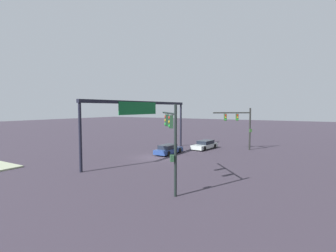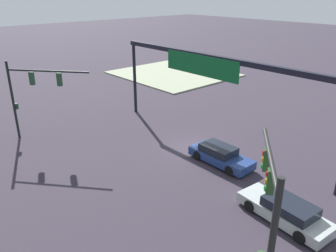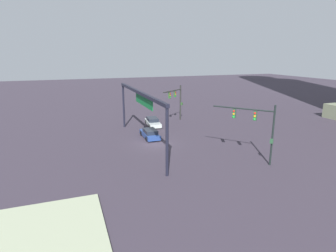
% 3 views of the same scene
% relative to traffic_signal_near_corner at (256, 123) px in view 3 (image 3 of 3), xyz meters
% --- Properties ---
extents(ground_plane, '(203.13, 203.13, 0.00)m').
position_rel_traffic_signal_near_corner_xyz_m(ground_plane, '(-9.48, -7.80, -4.17)').
color(ground_plane, '#332C38').
extents(traffic_signal_near_corner, '(5.20, 4.15, 6.13)m').
position_rel_traffic_signal_near_corner_xyz_m(traffic_signal_near_corner, '(0.00, 0.00, 0.00)').
color(traffic_signal_near_corner, black).
rests_on(traffic_signal_near_corner, ground).
extents(traffic_signal_opposite_side, '(3.41, 4.57, 5.86)m').
position_rel_traffic_signal_near_corner_xyz_m(traffic_signal_opposite_side, '(-19.90, -0.58, -0.29)').
color(traffic_signal_opposite_side, black).
rests_on(traffic_signal_opposite_side, ground).
extents(overhead_sign_gantry, '(19.51, 0.43, 6.68)m').
position_rel_traffic_signal_near_corner_xyz_m(overhead_sign_gantry, '(-9.25, -9.53, 1.42)').
color(overhead_sign_gantry, black).
rests_on(overhead_sign_gantry, ground).
extents(sedan_car_approaching, '(4.54, 1.86, 1.21)m').
position_rel_traffic_signal_near_corner_xyz_m(sedan_car_approaching, '(-12.07, -7.57, -3.59)').
color(sedan_car_approaching, navy).
rests_on(sedan_car_approaching, ground).
extents(sedan_car_waiting_far, '(5.00, 2.23, 1.21)m').
position_rel_traffic_signal_near_corner_xyz_m(sedan_car_waiting_far, '(-18.29, -5.24, -3.59)').
color(sedan_car_waiting_far, '#AEB7B5').
rests_on(sedan_car_waiting_far, ground).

